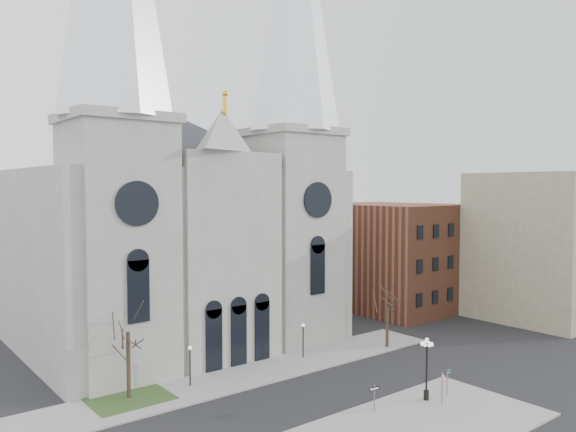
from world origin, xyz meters
TOP-DOWN VIEW (x-y plane):
  - ground at (0.00, 0.00)m, footprint 160.00×160.00m
  - sidewalk_near at (3.00, -5.00)m, footprint 18.00×10.00m
  - sidewalk_far at (0.00, 11.00)m, footprint 40.00×6.00m
  - grass_patch at (-11.00, 12.00)m, footprint 6.00×5.00m
  - cathedral at (0.00, 22.86)m, footprint 33.00×26.66m
  - bg_building_brick at (30.00, 22.00)m, footprint 14.00×18.00m
  - bg_building_tan at (38.00, 6.00)m, footprint 10.00×14.00m
  - tree_left at (-11.00, 12.00)m, footprint 3.20×3.20m
  - tree_right at (15.00, 9.00)m, footprint 3.20×3.20m
  - ped_lamp_left at (-6.00, 11.50)m, footprint 0.32×0.32m
  - ped_lamp_right at (6.00, 11.50)m, footprint 0.32×0.32m
  - stop_sign at (6.77, -3.67)m, footprint 0.87×0.16m
  - globe_lamp at (6.57, -2.40)m, footprint 1.29×1.29m
  - one_way_sign at (1.84, -1.46)m, footprint 0.83×0.21m
  - street_name_sign at (8.70, -2.77)m, footprint 0.62×0.25m

SIDE VIEW (x-z plane):
  - ground at x=0.00m, z-range 0.00..0.00m
  - sidewalk_near at x=3.00m, z-range 0.00..0.14m
  - sidewalk_far at x=0.00m, z-range 0.00..0.14m
  - grass_patch at x=-11.00m, z-range 0.00..0.18m
  - street_name_sign at x=8.70m, z-range 0.34..2.36m
  - one_way_sign at x=1.84m, z-range 0.50..2.41m
  - stop_sign at x=6.77m, z-range 0.66..3.09m
  - ped_lamp_left at x=-6.00m, z-range 0.70..3.96m
  - ped_lamp_right at x=6.00m, z-range 0.70..3.96m
  - globe_lamp at x=6.57m, z-range 0.75..5.52m
  - tree_right at x=15.00m, z-range 1.47..7.47m
  - tree_left at x=-11.00m, z-range 1.83..9.33m
  - bg_building_brick at x=30.00m, z-range 0.00..14.00m
  - bg_building_tan at x=38.00m, z-range 0.00..18.00m
  - cathedral at x=0.00m, z-range -8.52..45.48m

